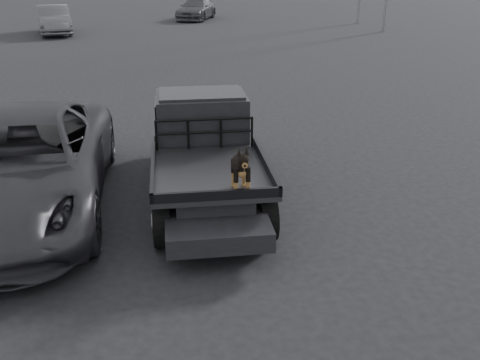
{
  "coord_description": "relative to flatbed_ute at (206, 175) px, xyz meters",
  "views": [
    {
      "loc": [
        -0.43,
        -7.55,
        4.2
      ],
      "look_at": [
        0.53,
        -0.53,
        1.24
      ],
      "focal_mm": 40.0,
      "sensor_mm": 36.0,
      "label": 1
    }
  ],
  "objects": [
    {
      "name": "parked_suv",
      "position": [
        -3.24,
        -0.09,
        0.4
      ],
      "size": [
        3.04,
        6.3,
        1.73
      ],
      "primitive_type": "imported",
      "rotation": [
        0.0,
        0.0,
        0.03
      ],
      "color": "#2F2E33",
      "rests_on": "ground"
    },
    {
      "name": "headache_rack",
      "position": [
        -0.0,
        0.2,
        0.74
      ],
      "size": [
        1.8,
        0.08,
        0.55
      ],
      "primitive_type": null,
      "color": "black",
      "rests_on": "flatbed_ute"
    },
    {
      "name": "ground",
      "position": [
        -0.19,
        -1.64,
        -0.46
      ],
      "size": [
        120.0,
        120.0,
        0.0
      ],
      "primitive_type": "plane",
      "color": "black",
      "rests_on": "ground"
    },
    {
      "name": "distant_car_b",
      "position": [
        1.71,
        31.35,
        0.27
      ],
      "size": [
        3.54,
        5.39,
        1.45
      ],
      "primitive_type": "imported",
      "rotation": [
        0.0,
        0.0,
        -0.33
      ],
      "color": "#404044",
      "rests_on": "ground"
    },
    {
      "name": "ute_cab",
      "position": [
        -0.0,
        0.95,
        0.9
      ],
      "size": [
        1.72,
        1.3,
        0.88
      ],
      "primitive_type": null,
      "color": "black",
      "rests_on": "flatbed_ute"
    },
    {
      "name": "distant_car_a",
      "position": [
        -7.04,
        24.51,
        0.34
      ],
      "size": [
        2.77,
        5.14,
        1.61
      ],
      "primitive_type": "imported",
      "rotation": [
        0.0,
        0.0,
        0.23
      ],
      "color": "#4F5055",
      "rests_on": "ground"
    },
    {
      "name": "dog",
      "position": [
        0.38,
        -1.85,
        0.83
      ],
      "size": [
        0.32,
        0.6,
        0.74
      ],
      "primitive_type": null,
      "color": "black",
      "rests_on": "flatbed_ute"
    },
    {
      "name": "flatbed_ute",
      "position": [
        0.0,
        0.0,
        0.0
      ],
      "size": [
        2.0,
        5.4,
        0.92
      ],
      "primitive_type": null,
      "color": "black",
      "rests_on": "ground"
    }
  ]
}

